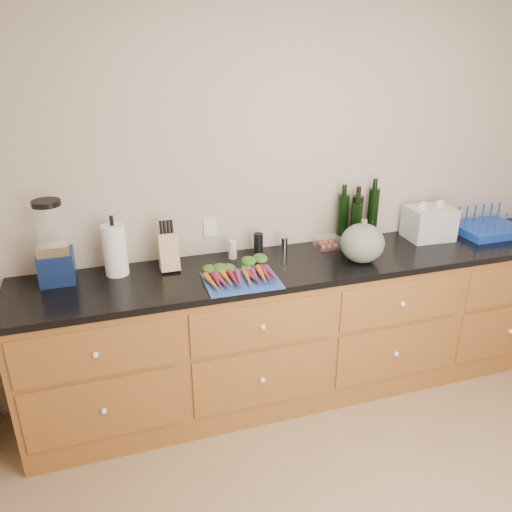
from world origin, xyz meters
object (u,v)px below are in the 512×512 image
object	(u,v)px
squash	(362,243)
knife_block	(168,252)
paper_towel	(115,250)
dish_rack	(488,227)
carrots	(240,274)
blender_appliance	(53,247)
tomato_box	(328,242)
cutting_board	(241,281)

from	to	relation	value
squash	knife_block	bearing A→B (deg)	168.03
paper_towel	dish_rack	distance (m)	2.56
carrots	dish_rack	world-z (taller)	dish_rack
carrots	blender_appliance	bearing A→B (deg)	164.11
squash	paper_towel	size ratio (longest dim) A/B	0.89
carrots	paper_towel	size ratio (longest dim) A/B	1.27
blender_appliance	knife_block	xyz separation A→B (m)	(0.62, -0.02, -0.10)
paper_towel	blender_appliance	bearing A→B (deg)	-179.54
carrots	dish_rack	size ratio (longest dim) A/B	0.86
tomato_box	squash	bearing A→B (deg)	-70.13
carrots	blender_appliance	size ratio (longest dim) A/B	0.80
cutting_board	squash	distance (m)	0.80
paper_towel	knife_block	distance (m)	0.30
squash	dish_rack	distance (m)	1.13
carrots	blender_appliance	distance (m)	1.04
squash	blender_appliance	xyz separation A→B (m)	(-1.77, 0.26, 0.09)
blender_appliance	knife_block	world-z (taller)	blender_appliance
knife_block	dish_rack	xyz separation A→B (m)	(2.26, -0.06, -0.07)
paper_towel	tomato_box	bearing A→B (deg)	0.42
squash	knife_block	world-z (taller)	squash
cutting_board	dish_rack	xyz separation A→B (m)	(1.89, 0.24, 0.04)
squash	cutting_board	bearing A→B (deg)	-175.90
cutting_board	tomato_box	size ratio (longest dim) A/B	2.68
carrots	squash	bearing A→B (deg)	1.43
blender_appliance	tomato_box	bearing A→B (deg)	0.43
knife_block	dish_rack	distance (m)	2.26
cutting_board	squash	world-z (taller)	squash
carrots	tomato_box	distance (m)	0.75
paper_towel	tomato_box	size ratio (longest dim) A/B	1.93
cutting_board	squash	size ratio (longest dim) A/B	1.56
tomato_box	carrots	bearing A→B (deg)	-156.93
blender_appliance	tomato_box	world-z (taller)	blender_appliance
paper_towel	squash	bearing A→B (deg)	-10.30
cutting_board	blender_appliance	bearing A→B (deg)	162.16
cutting_board	knife_block	size ratio (longest dim) A/B	1.88
cutting_board	paper_towel	size ratio (longest dim) A/B	1.39
dish_rack	carrots	bearing A→B (deg)	-173.88
cutting_board	knife_block	world-z (taller)	knife_block
carrots	dish_rack	xyz separation A→B (m)	(1.89, 0.20, 0.01)
carrots	paper_towel	distance (m)	0.73
squash	tomato_box	world-z (taller)	squash
paper_towel	cutting_board	bearing A→B (deg)	-25.78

